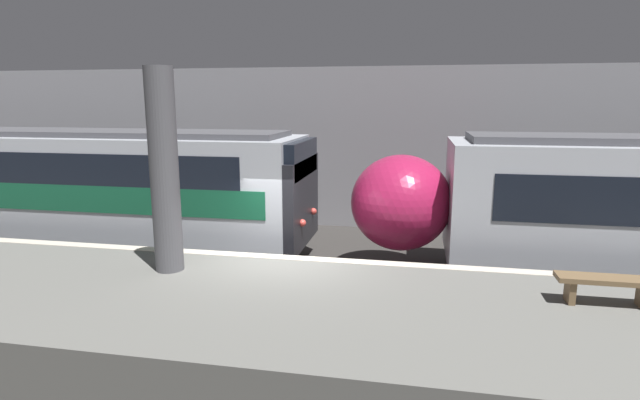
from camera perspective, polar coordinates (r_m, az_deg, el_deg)
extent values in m
plane|color=#33302D|center=(10.76, -3.69, -11.80)|extent=(120.00, 120.00, 0.00)
cube|color=slate|center=(8.62, -7.55, -14.06)|extent=(40.00, 4.40, 1.08)
cube|color=beige|center=(10.24, -3.98, -6.54)|extent=(40.00, 0.30, 0.01)
cube|color=#939399|center=(16.76, 2.21, 5.91)|extent=(50.00, 0.15, 5.30)
cylinder|color=#56565B|center=(9.52, -17.37, 3.12)|extent=(0.52, 0.52, 3.74)
ellipsoid|color=#B21E4C|center=(12.22, 9.23, -0.26)|extent=(2.42, 2.66, 2.30)
sphere|color=#F2EFCC|center=(12.37, 4.77, -1.96)|extent=(0.20, 0.20, 0.20)
cube|color=black|center=(12.55, -2.06, -0.20)|extent=(0.25, 2.83, 2.19)
cube|color=black|center=(12.38, -2.10, 4.78)|extent=(0.25, 2.54, 0.88)
sphere|color=#EA4C42|center=(11.98, -2.03, -2.64)|extent=(0.18, 0.18, 0.18)
sphere|color=#EA4C42|center=(13.22, -0.76, -1.31)|extent=(0.18, 0.18, 0.18)
cube|color=brown|center=(8.92, 26.68, -9.14)|extent=(0.10, 0.32, 0.41)
cube|color=brown|center=(9.01, 30.03, -7.88)|extent=(1.50, 0.40, 0.08)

